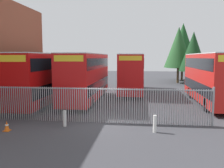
{
  "coord_description": "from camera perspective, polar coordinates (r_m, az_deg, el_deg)",
  "views": [
    {
      "loc": [
        2.29,
        -14.65,
        4.07
      ],
      "look_at": [
        0.0,
        4.0,
        2.0
      ],
      "focal_mm": 38.84,
      "sensor_mm": 36.0,
      "label": 1
    }
  ],
  "objects": [
    {
      "name": "bollard_near_left",
      "position": [
        14.71,
        -11.08,
        -7.97
      ],
      "size": [
        0.2,
        0.2,
        0.95
      ],
      "primitive_type": "cylinder",
      "color": "silver",
      "rests_on": "ground"
    },
    {
      "name": "double_decker_bus_far_back",
      "position": [
        28.03,
        4.84,
        2.89
      ],
      "size": [
        2.54,
        10.81,
        4.42
      ],
      "color": "red",
      "rests_on": "ground"
    },
    {
      "name": "palisade_fence",
      "position": [
        15.23,
        -4.49,
        -4.67
      ],
      "size": [
        14.53,
        0.14,
        2.35
      ],
      "color": "gray",
      "rests_on": "ground"
    },
    {
      "name": "tree_short_side",
      "position": [
        44.84,
        16.32,
        8.66
      ],
      "size": [
        5.47,
        5.47,
        10.04
      ],
      "color": "#4C3823",
      "rests_on": "ground"
    },
    {
      "name": "ground_plane",
      "position": [
        23.12,
        1.21,
        -3.85
      ],
      "size": [
        100.0,
        100.0,
        0.0
      ],
      "primitive_type": "plane",
      "color": "#3D3D42"
    },
    {
      "name": "bollard_center_front",
      "position": [
        13.53,
        10.04,
        -9.22
      ],
      "size": [
        0.2,
        0.2,
        0.95
      ],
      "primitive_type": "cylinder",
      "color": "silver",
      "rests_on": "ground"
    },
    {
      "name": "double_decker_bus_behind_fence_left",
      "position": [
        22.55,
        -6.08,
        2.06
      ],
      "size": [
        2.54,
        10.81,
        4.42
      ],
      "color": "red",
      "rests_on": "ground"
    },
    {
      "name": "tree_mid_row",
      "position": [
        40.06,
        15.41,
        8.33
      ],
      "size": [
        4.46,
        4.46,
        8.85
      ],
      "color": "#4C3823",
      "rests_on": "ground"
    },
    {
      "name": "double_decker_bus_near_gate",
      "position": [
        22.04,
        -15.7,
        1.77
      ],
      "size": [
        2.54,
        10.81,
        4.42
      ],
      "color": "#B70C0C",
      "rests_on": "ground"
    },
    {
      "name": "tree_tall_back",
      "position": [
        37.87,
        18.58,
        7.25
      ],
      "size": [
        4.06,
        4.06,
        7.84
      ],
      "color": "#4C3823",
      "rests_on": "ground"
    },
    {
      "name": "traffic_cone_by_gate",
      "position": [
        14.81,
        -23.52,
        -9.03
      ],
      "size": [
        0.34,
        0.34,
        0.59
      ],
      "color": "orange",
      "rests_on": "ground"
    },
    {
      "name": "double_decker_bus_behind_fence_right",
      "position": [
        22.75,
        22.23,
        1.67
      ],
      "size": [
        2.54,
        10.81,
        4.42
      ],
      "color": "red",
      "rests_on": "ground"
    }
  ]
}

